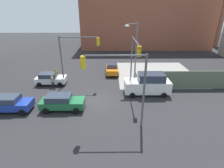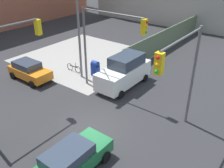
{
  "view_description": "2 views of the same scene",
  "coord_description": "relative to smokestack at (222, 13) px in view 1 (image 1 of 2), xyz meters",
  "views": [
    {
      "loc": [
        1.75,
        -17.29,
        9.62
      ],
      "look_at": [
        1.94,
        0.33,
        1.95
      ],
      "focal_mm": 28.0,
      "sensor_mm": 36.0,
      "label": 1
    },
    {
      "loc": [
        -9.41,
        -8.93,
        10.08
      ],
      "look_at": [
        2.1,
        -0.09,
        2.43
      ],
      "focal_mm": 40.0,
      "sensor_mm": 36.0,
      "label": 2
    }
  ],
  "objects": [
    {
      "name": "sidewalk_corner",
      "position": [
        -21.01,
        -21.0,
        -8.43
      ],
      "size": [
        12.0,
        12.0,
        0.01
      ],
      "primitive_type": "cube",
      "color": "gray",
      "rests_on": "ground"
    },
    {
      "name": "ground_plane",
      "position": [
        -30.01,
        -30.0,
        -8.43
      ],
      "size": [
        120.0,
        120.0,
        0.0
      ],
      "primitive_type": "plane",
      "color": "#28282B"
    },
    {
      "name": "traffic_signal_nw_corner",
      "position": [
        -32.57,
        -25.5,
        -3.82
      ],
      "size": [
        5.12,
        0.36,
        6.5
      ],
      "color": "#59595B",
      "rests_on": "ground"
    },
    {
      "name": "pedestrian_crossing",
      "position": [
        -35.81,
        -26.2,
        -7.58
      ],
      "size": [
        0.36,
        0.36,
        1.64
      ],
      "rotation": [
        0.0,
        0.0,
        0.5
      ],
      "color": "#9E937A",
      "rests_on": "ground"
    },
    {
      "name": "traffic_signal_ne_corner",
      "position": [
        -25.51,
        -27.69,
        -3.79
      ],
      "size": [
        0.36,
        5.71,
        6.5
      ],
      "color": "#59595B",
      "rests_on": "ground"
    },
    {
      "name": "hatchback_blue",
      "position": [
        -38.31,
        -31.88,
        -7.59
      ],
      "size": [
        4.0,
        2.02,
        1.62
      ],
      "color": "#1E389E",
      "rests_on": "ground"
    },
    {
      "name": "bicycle_at_crosswalk",
      "position": [
        -36.81,
        -24.0,
        -8.09
      ],
      "size": [
        1.75,
        0.05,
        0.97
      ],
      "color": "black",
      "rests_on": "ground"
    },
    {
      "name": "coupe_green",
      "position": [
        -33.22,
        -31.63,
        -7.59
      ],
      "size": [
        4.39,
        2.02,
        1.62
      ],
      "color": "#1E6638",
      "rests_on": "ground"
    },
    {
      "name": "bicycle_leaning_on_fence",
      "position": [
        -24.41,
        -22.8,
        -8.09
      ],
      "size": [
        0.05,
        1.75,
        0.97
      ],
      "color": "black",
      "rests_on": "ground"
    },
    {
      "name": "van_white_delivery",
      "position": [
        -23.74,
        -28.2,
        -7.15
      ],
      "size": [
        5.4,
        2.32,
        2.62
      ],
      "color": "white",
      "rests_on": "ground"
    },
    {
      "name": "warning_sign_two_way",
      "position": [
        -35.41,
        -25.77,
        -6.79
      ],
      "size": [
        0.48,
        0.48,
        2.4
      ],
      "color": "#4C4C4C",
      "rests_on": "ground"
    },
    {
      "name": "street_lamp_corner",
      "position": [
        -25.03,
        -24.49,
        -3.73
      ],
      "size": [
        1.86,
        2.17,
        8.0
      ],
      "color": "slate",
      "rests_on": "ground"
    },
    {
      "name": "coupe_orange",
      "position": [
        -27.95,
        -20.87,
        -7.59
      ],
      "size": [
        2.02,
        4.14,
        1.62
      ],
      "color": "orange",
      "rests_on": "ground"
    },
    {
      "name": "hatchback_white",
      "position": [
        -36.37,
        -25.15,
        -7.59
      ],
      "size": [
        3.98,
        2.02,
        1.62
      ],
      "color": "white",
      "rests_on": "ground"
    },
    {
      "name": "smokestack",
      "position": [
        0.0,
        0.0,
        0.0
      ],
      "size": [
        1.8,
        1.8,
        16.87
      ],
      "primitive_type": "cylinder",
      "color": "brown",
      "rests_on": "ground"
    },
    {
      "name": "mailbox_blue",
      "position": [
        -23.81,
        -25.0,
        -7.67
      ],
      "size": [
        0.56,
        0.64,
        1.43
      ],
      "color": "navy",
      "rests_on": "ground"
    },
    {
      "name": "building_warehouse_north",
      "position": [
        -19.25,
        4.0,
        -1.2
      ],
      "size": [
        32.0,
        18.0,
        14.47
      ],
      "color": "#93513D",
      "rests_on": "ground"
    },
    {
      "name": "traffic_signal_se_corner",
      "position": [
        -27.46,
        -34.5,
        -3.82
      ],
      "size": [
        5.15,
        0.36,
        6.5
      ],
      "color": "#59595B",
      "rests_on": "ground"
    }
  ]
}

